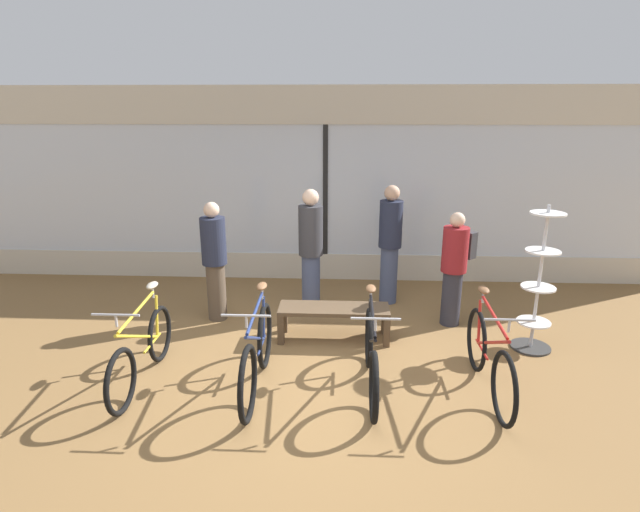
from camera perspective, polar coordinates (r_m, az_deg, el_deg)
ground_plane at (r=5.59m, az=-0.84°, el=-14.22°), size 24.00×24.00×0.00m
shop_back_wall at (r=8.31m, az=0.63°, el=8.17°), size 12.00×0.08×3.20m
bicycle_far_left at (r=5.75m, az=-19.63°, el=-10.21°), size 0.46×1.71×1.01m
bicycle_left at (r=5.32m, az=-7.19°, el=-11.10°), size 0.46×1.78×1.06m
bicycle_right at (r=5.33m, az=5.87°, el=-11.35°), size 0.46×1.72×1.02m
bicycle_far_right at (r=5.52m, az=18.74°, el=-10.97°), size 0.46×1.73×1.04m
accessory_rack at (r=6.54m, az=23.61°, el=-3.82°), size 0.48×0.48×1.80m
display_bench at (r=6.38m, az=1.60°, el=-6.51°), size 1.40×0.44×0.44m
customer_near_rack at (r=6.89m, az=15.15°, el=-1.05°), size 0.55×0.53×1.56m
customer_by_window at (r=6.95m, az=-11.96°, el=-0.37°), size 0.47×0.47×1.67m
customer_mid_floor at (r=6.98m, az=-1.06°, el=0.76°), size 0.36×0.36×1.80m
customer_near_bench at (r=7.46m, az=8.01°, el=1.59°), size 0.47×0.47×1.79m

